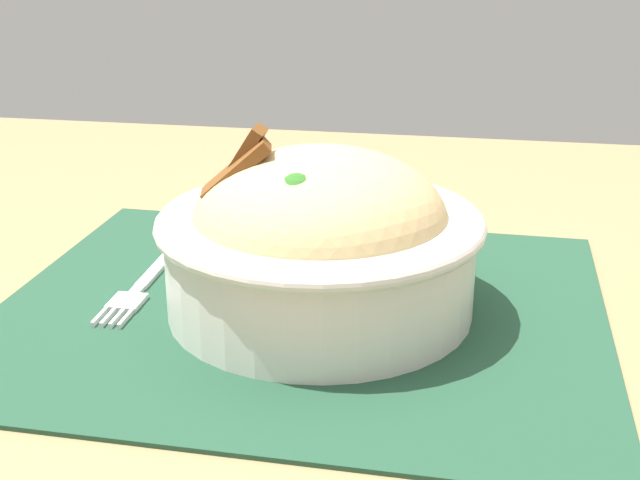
# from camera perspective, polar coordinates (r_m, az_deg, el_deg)

# --- Properties ---
(table) EXTENTS (1.37, 0.99, 0.77)m
(table) POSITION_cam_1_polar(r_m,az_deg,el_deg) (0.64, -3.58, -8.75)
(table) COLOR #99754C
(table) RESTS_ON ground_plane
(placemat) EXTENTS (0.41, 0.35, 0.00)m
(placemat) POSITION_cam_1_polar(r_m,az_deg,el_deg) (0.59, -1.29, -4.56)
(placemat) COLOR #1E422D
(placemat) RESTS_ON table
(bowl) EXTENTS (0.22, 0.22, 0.13)m
(bowl) POSITION_cam_1_polar(r_m,az_deg,el_deg) (0.57, -0.01, 0.07)
(bowl) COLOR silver
(bowl) RESTS_ON placemat
(fork) EXTENTS (0.02, 0.12, 0.00)m
(fork) POSITION_cam_1_polar(r_m,az_deg,el_deg) (0.62, -12.00, -3.32)
(fork) COLOR silver
(fork) RESTS_ON placemat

